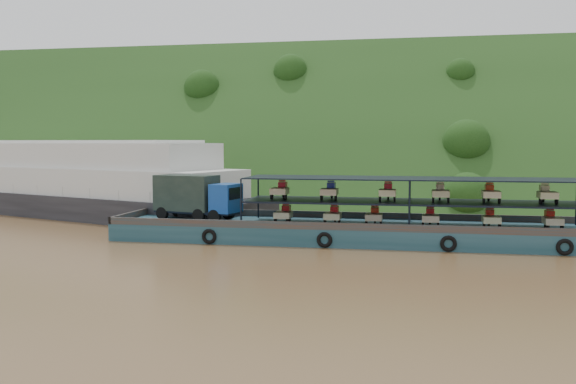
# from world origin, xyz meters

# --- Properties ---
(ground) EXTENTS (160.00, 160.00, 0.00)m
(ground) POSITION_xyz_m (0.00, 0.00, 0.00)
(ground) COLOR brown
(ground) RESTS_ON ground
(hillside) EXTENTS (140.00, 39.60, 39.60)m
(hillside) POSITION_xyz_m (0.00, 36.00, 0.00)
(hillside) COLOR #1C3914
(hillside) RESTS_ON ground
(cargo_barge) EXTENTS (35.00, 7.18, 4.54)m
(cargo_barge) POSITION_xyz_m (2.76, 0.23, 1.13)
(cargo_barge) COLOR #123640
(cargo_barge) RESTS_ON ground
(passenger_ferry) EXTENTS (36.38, 20.78, 7.19)m
(passenger_ferry) POSITION_xyz_m (-22.13, 11.02, 3.12)
(passenger_ferry) COLOR black
(passenger_ferry) RESTS_ON ground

